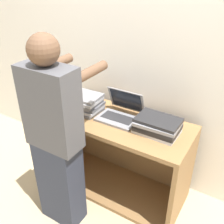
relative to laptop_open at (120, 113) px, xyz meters
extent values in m
plane|color=tan|center=(0.00, -0.33, -0.82)|extent=(12.00, 12.00, 0.00)
cube|color=silver|center=(0.00, 0.33, 0.38)|extent=(8.00, 0.05, 2.40)
cube|color=olive|center=(0.00, -0.05, -0.07)|extent=(1.27, 0.56, 0.04)
cube|color=olive|center=(0.00, -0.05, -0.80)|extent=(1.27, 0.56, 0.04)
cube|color=olive|center=(-0.62, -0.05, -0.43)|extent=(0.04, 0.56, 0.70)
cube|color=olive|center=(0.62, -0.05, -0.43)|extent=(0.04, 0.56, 0.70)
cube|color=olive|center=(0.00, 0.21, -0.43)|extent=(1.20, 0.04, 0.70)
cube|color=gray|center=(0.00, -0.05, -0.04)|extent=(0.33, 0.22, 0.02)
cube|color=#28282B|center=(0.00, -0.04, -0.03)|extent=(0.27, 0.12, 0.00)
cube|color=gray|center=(0.00, 0.10, 0.07)|extent=(0.33, 0.09, 0.21)
cube|color=black|center=(0.00, 0.10, 0.08)|extent=(0.29, 0.07, 0.18)
cube|color=slate|center=(-0.36, -0.05, -0.04)|extent=(0.34, 0.24, 0.02)
cube|color=#B7B7BC|center=(-0.35, -0.06, -0.01)|extent=(0.34, 0.23, 0.02)
cube|color=slate|center=(-0.35, -0.04, 0.01)|extent=(0.34, 0.24, 0.02)
cube|color=slate|center=(-0.37, -0.05, 0.04)|extent=(0.33, 0.22, 0.02)
cube|color=#B7B7BC|center=(-0.36, -0.06, 0.06)|extent=(0.34, 0.23, 0.02)
cube|color=gray|center=(-0.36, -0.04, 0.09)|extent=(0.34, 0.23, 0.02)
cube|color=#B7B7BC|center=(0.35, -0.05, -0.04)|extent=(0.34, 0.23, 0.02)
cube|color=#232326|center=(0.36, -0.05, -0.01)|extent=(0.33, 0.22, 0.02)
cube|color=#232326|center=(0.36, -0.05, 0.01)|extent=(0.34, 0.23, 0.02)
cube|color=gray|center=(0.36, -0.06, 0.04)|extent=(0.34, 0.23, 0.02)
cube|color=#232326|center=(0.36, -0.04, 0.06)|extent=(0.34, 0.23, 0.02)
cube|color=#2D3342|center=(-0.22, -0.56, -0.44)|extent=(0.34, 0.20, 0.76)
cube|color=#4C4C51|center=(-0.22, -0.56, 0.24)|extent=(0.40, 0.20, 0.60)
sphere|color=brown|center=(-0.22, -0.56, 0.65)|extent=(0.21, 0.21, 0.21)
cylinder|color=brown|center=(-0.38, -0.30, 0.46)|extent=(0.07, 0.32, 0.07)
cylinder|color=brown|center=(-0.06, -0.30, 0.46)|extent=(0.07, 0.32, 0.07)
camera|label=1|loc=(0.94, -1.68, 1.10)|focal=42.00mm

